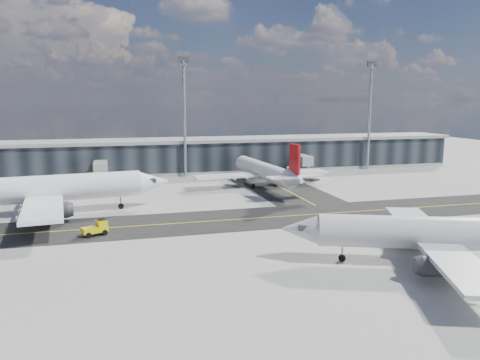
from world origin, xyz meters
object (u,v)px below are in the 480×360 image
(airliner_af, at_px, (32,190))
(airliner_redtail, at_px, (264,171))
(airliner_near, at_px, (449,234))
(service_van, at_px, (311,176))
(baggage_tug, at_px, (97,228))

(airliner_af, distance_m, airliner_redtail, 46.67)
(airliner_af, distance_m, airliner_near, 61.90)
(airliner_redtail, bearing_deg, service_van, 21.67)
(airliner_af, bearing_deg, airliner_near, 47.13)
(airliner_af, xyz_separation_m, baggage_tug, (10.39, -14.06, -3.26))
(airliner_near, height_order, baggage_tug, airliner_near)
(airliner_redtail, bearing_deg, baggage_tug, -144.06)
(airliner_near, xyz_separation_m, service_van, (8.35, 58.62, -2.87))
(airliner_redtail, height_order, baggage_tug, airliner_redtail)
(airliner_redtail, xyz_separation_m, service_van, (13.87, 6.86, -2.70))
(airliner_af, bearing_deg, airliner_redtail, 102.30)
(airliner_near, bearing_deg, baggage_tug, 80.56)
(airliner_redtail, height_order, service_van, airliner_redtail)
(airliner_near, relative_size, service_van, 6.18)
(baggage_tug, distance_m, service_van, 59.66)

